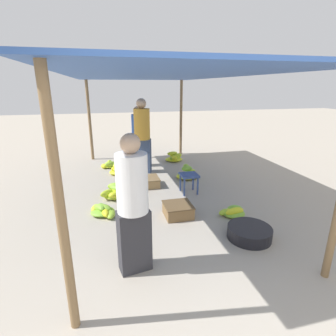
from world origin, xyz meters
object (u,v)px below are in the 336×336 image
object	(u,v)px
crate_near	(178,210)
crate_mid	(147,182)
banana_pile_right_2	(174,158)
vendor_foreground	(133,204)
banana_pile_left_1	(115,192)
stool	(189,178)
banana_pile_left_0	(110,165)
banana_pile_left_2	(120,170)
basin_black	(249,233)
banana_pile_right_1	(187,174)
shopper_walking_far	(138,136)
shopper_walking_mid	(142,135)
banana_pile_left_3	(103,211)
banana_pile_right_0	(233,212)

from	to	relation	value
crate_near	crate_mid	xyz separation A→B (m)	(-0.26, 1.45, -0.01)
banana_pile_right_2	crate_mid	world-z (taller)	banana_pile_right_2
vendor_foreground	banana_pile_left_1	world-z (taller)	vendor_foreground
stool	banana_pile_left_0	size ratio (longest dim) A/B	0.81
stool	banana_pile_left_2	world-z (taller)	stool
banana_pile_left_0	banana_pile_right_2	world-z (taller)	banana_pile_right_2
vendor_foreground	basin_black	size ratio (longest dim) A/B	2.61
basin_black	banana_pile_left_1	bearing A→B (deg)	133.18
banana_pile_right_1	shopper_walking_far	bearing A→B (deg)	127.14
banana_pile_left_2	shopper_walking_mid	xyz separation A→B (m)	(0.56, 0.01, 0.83)
banana_pile_left_1	banana_pile_left_3	xyz separation A→B (m)	(-0.23, -0.65, -0.04)
banana_pile_left_3	crate_mid	xyz separation A→B (m)	(0.93, 1.12, 0.02)
crate_mid	shopper_walking_mid	size ratio (longest dim) A/B	0.27
banana_pile_left_3	crate_mid	bearing A→B (deg)	50.25
banana_pile_left_1	crate_mid	bearing A→B (deg)	33.82
vendor_foreground	shopper_walking_mid	world-z (taller)	shopper_walking_mid
basin_black	shopper_walking_mid	xyz separation A→B (m)	(-0.99, 3.30, 0.84)
stool	banana_pile_left_3	size ratio (longest dim) A/B	0.73
banana_pile_left_2	banana_pile_right_0	bearing A→B (deg)	-58.00
banana_pile_left_1	banana_pile_right_0	size ratio (longest dim) A/B	1.13
crate_near	shopper_walking_mid	distance (m)	2.57
stool	crate_mid	bearing A→B (deg)	142.99
banana_pile_left_1	shopper_walking_far	xyz separation A→B (m)	(0.73, 2.00, 0.70)
banana_pile_left_3	banana_pile_right_2	distance (m)	3.49
banana_pile_left_1	shopper_walking_mid	distance (m)	1.81
banana_pile_left_3	shopper_walking_mid	size ratio (longest dim) A/B	0.30
vendor_foreground	banana_pile_left_1	xyz separation A→B (m)	(-0.12, 2.12, -0.72)
crate_mid	banana_pile_right_2	bearing A→B (deg)	58.67
vendor_foreground	banana_pile_left_2	distance (m)	3.62
vendor_foreground	banana_pile_right_1	size ratio (longest dim) A/B	3.11
banana_pile_right_2	crate_mid	distance (m)	2.04
banana_pile_right_2	crate_near	size ratio (longest dim) A/B	1.19
crate_mid	stool	bearing A→B (deg)	-37.01
banana_pile_left_2	shopper_walking_far	xyz separation A→B (m)	(0.54, 0.57, 0.72)
banana_pile_left_0	shopper_walking_mid	distance (m)	1.29
banana_pile_left_3	banana_pile_right_0	distance (m)	2.14
banana_pile_left_1	banana_pile_right_1	distance (m)	1.84
banana_pile_left_0	shopper_walking_far	distance (m)	1.06
banana_pile_left_2	banana_pile_right_2	world-z (taller)	banana_pile_right_2
banana_pile_right_2	shopper_walking_mid	world-z (taller)	shopper_walking_mid
stool	shopper_walking_far	bearing A→B (deg)	108.59
crate_mid	shopper_walking_mid	world-z (taller)	shopper_walking_mid
basin_black	banana_pile_right_2	distance (m)	4.07
banana_pile_left_0	banana_pile_right_2	distance (m)	1.81
banana_pile_right_1	banana_pile_left_3	bearing A→B (deg)	-143.78
vendor_foreground	shopper_walking_far	bearing A→B (deg)	81.54
banana_pile_left_2	shopper_walking_far	distance (m)	1.06
banana_pile_left_3	shopper_walking_mid	xyz separation A→B (m)	(0.98, 2.09, 0.85)
banana_pile_left_1	basin_black	bearing A→B (deg)	-46.82
banana_pile_left_1	banana_pile_right_2	distance (m)	2.82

